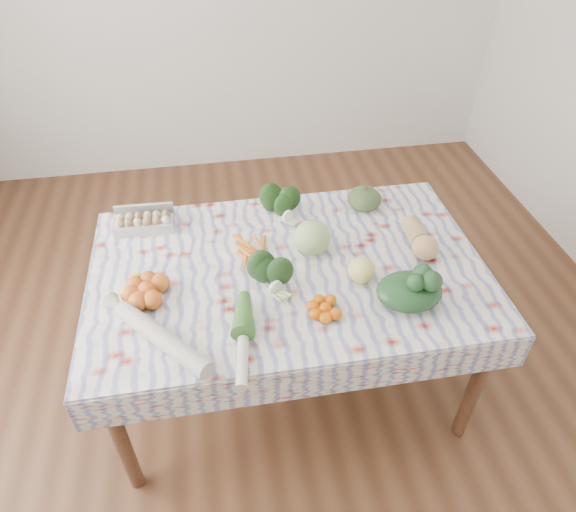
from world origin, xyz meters
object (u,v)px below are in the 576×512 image
Objects in this scene: dining_table at (288,281)px; egg_carton at (144,224)px; kabocha_squash at (364,199)px; grapefruit at (362,270)px; cabbage at (313,237)px; butternut_squash at (420,237)px.

egg_carton is at bearing 149.20° from dining_table.
grapefruit is (-0.16, -0.50, 0.00)m from kabocha_squash.
cabbage is 0.27m from grapefruit.
cabbage is at bearing 174.36° from butternut_squash.
cabbage is at bearing 126.58° from grapefruit.
butternut_squash reaches higher than grapefruit.
kabocha_squash is 1.05× the size of cabbage.
egg_carton is 1.11× the size of butternut_squash.
dining_table is 0.61m from butternut_squash.
butternut_squash is at bearing -13.36° from egg_carton.
grapefruit is at bearing -151.63° from butternut_squash.
cabbage is 0.64× the size of butternut_squash.
dining_table is at bearing -176.60° from butternut_squash.
dining_table is 0.22m from cabbage.
cabbage reaches higher than kabocha_squash.
grapefruit reaches higher than egg_carton.
cabbage is at bearing 33.66° from dining_table.
egg_carton is at bearing 150.80° from grapefruit.
cabbage is at bearing -138.08° from kabocha_squash.
cabbage reaches higher than grapefruit.
cabbage reaches higher than butternut_squash.
dining_table is 14.65× the size of grapefruit.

